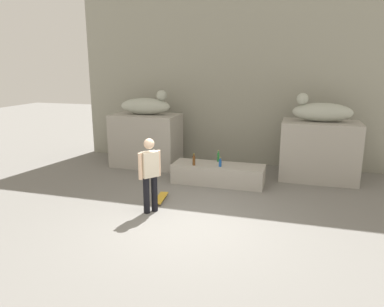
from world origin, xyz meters
name	(u,v)px	position (x,y,z in m)	size (l,w,h in m)	color
ground_plane	(189,223)	(0.00, 0.00, 0.00)	(40.00, 40.00, 0.00)	slate
facade_wall	(237,59)	(0.00, 5.32, 3.39)	(10.52, 0.60, 6.78)	gray
pedestal_left	(146,140)	(-2.64, 3.91, 0.83)	(2.09, 1.25, 1.66)	#A39E93
pedestal_right	(319,151)	(2.64, 3.91, 0.83)	(2.09, 1.25, 1.66)	#A39E93
statue_reclining_left	(146,106)	(-2.60, 3.92, 1.95)	(1.63, 0.67, 0.78)	#A9AE9F
statue_reclining_right	(321,111)	(2.60, 3.91, 1.95)	(1.63, 0.64, 0.78)	#A9AE9F
ledge_block	(218,174)	(0.00, 2.74, 0.27)	(2.50, 0.86, 0.53)	#A39E93
skater	(150,172)	(-1.00, 0.34, 0.92)	(0.38, 0.44, 1.67)	black
skateboard	(161,198)	(-1.05, 1.06, 0.06)	(0.30, 0.82, 0.08)	gold
bottle_brown	(194,160)	(-0.63, 2.49, 0.67)	(0.08, 0.08, 0.32)	#593314
bottle_green	(218,157)	(-0.08, 3.07, 0.67)	(0.06, 0.06, 0.32)	#1E722D
bottle_blue	(220,163)	(0.08, 2.57, 0.63)	(0.08, 0.08, 0.25)	#194C99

